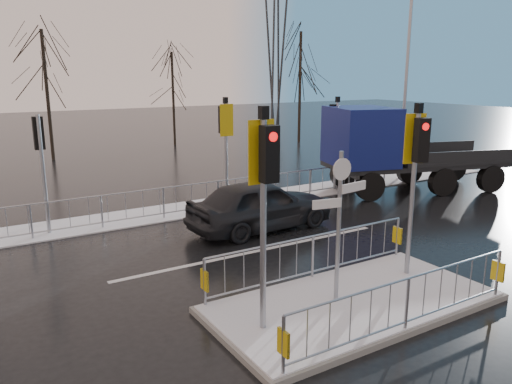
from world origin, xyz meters
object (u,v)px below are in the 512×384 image
flatbed_truck (384,147)px  street_lamp_right (407,80)px  car_far_lane (260,205)px  traffic_island (353,288)px

flatbed_truck → street_lamp_right: bearing=28.8°
car_far_lane → flatbed_truck: size_ratio=0.59×
street_lamp_right → flatbed_truck: bearing=-151.2°
traffic_island → car_far_lane: size_ratio=1.32×
traffic_island → street_lamp_right: 14.14m
street_lamp_right → traffic_island: bearing=-141.3°
traffic_island → street_lamp_right: (10.58, 8.49, 4.00)m
car_far_lane → street_lamp_right: (9.45, 3.09, 3.61)m
car_far_lane → street_lamp_right: bearing=-74.1°
car_far_lane → traffic_island: bearing=165.9°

